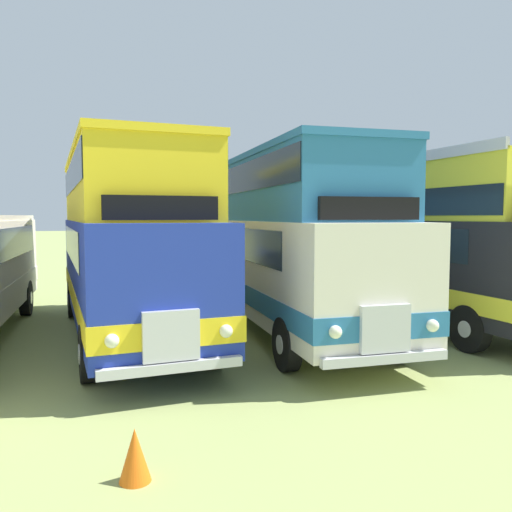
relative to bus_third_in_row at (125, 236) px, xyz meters
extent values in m
plane|color=#8C9956|center=(0.01, -0.34, -2.47)|extent=(200.00, 200.00, 0.00)
cylinder|color=black|center=(-2.66, 3.71, -1.95)|extent=(0.33, 1.05, 1.04)
cylinder|color=silver|center=(-2.51, 3.70, -1.95)|extent=(0.04, 0.36, 0.36)
cube|color=#1E339E|center=(0.01, -0.12, -0.77)|extent=(3.04, 10.01, 2.30)
cube|color=yellow|center=(0.01, -0.12, -1.37)|extent=(3.08, 10.05, 0.44)
cube|color=#19232D|center=(-0.02, 0.28, -0.17)|extent=(2.94, 7.61, 0.76)
cube|color=#19232D|center=(0.27, -4.99, -0.12)|extent=(2.20, 0.22, 0.90)
cube|color=silver|center=(0.28, -5.10, -1.37)|extent=(0.91, 0.17, 0.80)
cube|color=silver|center=(0.28, -5.13, -1.87)|extent=(2.30, 0.27, 0.16)
sphere|color=#EAEACC|center=(1.18, -5.06, -1.37)|extent=(0.22, 0.22, 0.22)
sphere|color=#EAEACC|center=(-0.62, -5.16, -1.37)|extent=(0.22, 0.22, 0.22)
cube|color=yellow|center=(-0.01, 0.13, 1.13)|extent=(2.89, 9.10, 1.50)
cube|color=yellow|center=(-0.01, 0.13, 1.95)|extent=(2.95, 9.20, 0.14)
cube|color=#19232D|center=(-0.01, 0.13, 1.43)|extent=(2.92, 9.00, 0.68)
cube|color=black|center=(0.25, -4.50, 0.63)|extent=(1.90, 0.22, 0.40)
cylinder|color=black|center=(1.34, -3.39, -1.95)|extent=(0.34, 1.05, 1.04)
cylinder|color=silver|center=(1.49, -3.38, -1.95)|extent=(0.04, 0.36, 0.36)
cylinder|color=black|center=(-0.96, -3.52, -1.95)|extent=(0.34, 1.05, 1.04)
cylinder|color=silver|center=(-1.11, -3.53, -1.95)|extent=(0.04, 0.36, 0.36)
cylinder|color=black|center=(0.98, 3.08, -1.95)|extent=(0.34, 1.05, 1.04)
cylinder|color=silver|center=(1.13, 3.09, -1.95)|extent=(0.04, 0.36, 0.36)
cylinder|color=black|center=(-1.31, 2.95, -1.95)|extent=(0.34, 1.05, 1.04)
cylinder|color=silver|center=(-1.46, 2.95, -1.95)|extent=(0.04, 0.36, 0.36)
cube|color=silver|center=(3.99, -0.43, -0.77)|extent=(3.00, 10.59, 2.30)
cube|color=teal|center=(3.99, -0.43, -1.37)|extent=(3.04, 10.63, 0.44)
cube|color=#19232D|center=(4.01, -0.04, -0.17)|extent=(2.91, 8.19, 0.76)
cube|color=#19232D|center=(3.74, -5.61, -0.12)|extent=(2.20, 0.21, 0.90)
cube|color=silver|center=(3.73, -5.72, -1.37)|extent=(0.90, 0.16, 0.80)
cube|color=silver|center=(3.73, -5.75, -1.87)|extent=(2.30, 0.25, 0.16)
sphere|color=#EAEACC|center=(4.63, -5.77, -1.37)|extent=(0.22, 0.22, 0.22)
sphere|color=#EAEACC|center=(2.83, -5.68, -1.37)|extent=(0.22, 0.22, 0.22)
cube|color=teal|center=(4.00, -0.19, 1.13)|extent=(2.86, 9.68, 1.50)
cube|color=teal|center=(4.00, -0.19, 1.95)|extent=(2.92, 9.78, 0.14)
cube|color=#19232D|center=(4.00, -0.19, 1.43)|extent=(2.89, 9.58, 0.68)
cube|color=black|center=(3.76, -5.12, 0.63)|extent=(1.90, 0.21, 0.40)
cylinder|color=black|center=(4.96, -4.12, -1.95)|extent=(0.33, 1.05, 1.04)
cylinder|color=silver|center=(5.11, -4.13, -1.95)|extent=(0.04, 0.36, 0.36)
cylinder|color=black|center=(2.66, -4.01, -1.95)|extent=(0.33, 1.05, 1.04)
cylinder|color=silver|center=(2.51, -4.01, -1.95)|extent=(0.04, 0.36, 0.36)
cylinder|color=black|center=(5.30, 2.94, -1.95)|extent=(0.33, 1.05, 1.04)
cylinder|color=silver|center=(5.45, 2.94, -1.95)|extent=(0.04, 0.36, 0.36)
cylinder|color=black|center=(3.00, 3.05, -1.95)|extent=(0.33, 1.05, 1.04)
cylinder|color=silver|center=(2.85, 3.06, -1.95)|extent=(0.04, 0.36, 0.36)
cube|color=black|center=(7.97, -0.52, -0.77)|extent=(2.89, 10.18, 2.30)
cube|color=yellow|center=(7.97, -0.52, -1.37)|extent=(2.93, 10.22, 0.44)
cube|color=#19232D|center=(7.95, -0.12, -0.17)|extent=(2.83, 7.78, 0.76)
cube|color=yellow|center=(7.96, -0.27, 1.13)|extent=(2.76, 9.27, 1.50)
cube|color=silver|center=(7.80, 3.82, 1.93)|extent=(2.40, 0.19, 0.24)
cube|color=silver|center=(9.16, -0.22, 1.93)|extent=(0.46, 9.18, 0.24)
cube|color=silver|center=(6.76, -0.32, 1.93)|extent=(0.46, 9.18, 0.24)
cube|color=#19232D|center=(7.96, -0.27, 0.83)|extent=(2.79, 9.18, 0.64)
cylinder|color=black|center=(6.95, -4.01, -1.95)|extent=(0.32, 1.05, 1.04)
cylinder|color=silver|center=(6.80, -4.01, -1.95)|extent=(0.03, 0.36, 0.36)
cylinder|color=black|center=(8.99, 2.77, -1.95)|extent=(0.32, 1.05, 1.04)
cylinder|color=silver|center=(9.14, 2.77, -1.95)|extent=(0.03, 0.36, 0.36)
cylinder|color=black|center=(6.69, 2.68, -1.95)|extent=(0.32, 1.05, 1.04)
cylinder|color=silver|center=(6.54, 2.67, -1.95)|extent=(0.03, 0.36, 0.36)
cone|color=orange|center=(-0.50, -7.35, -2.16)|extent=(0.36, 0.36, 0.61)
camera|label=1|loc=(-0.99, -13.10, 0.49)|focal=36.44mm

